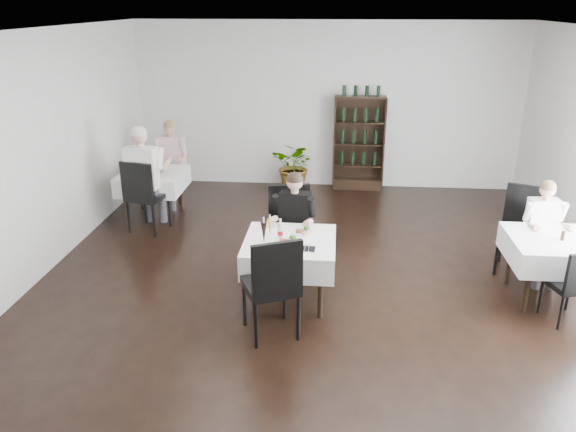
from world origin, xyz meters
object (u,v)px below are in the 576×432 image
object	(u,v)px
main_table	(290,252)
potted_tree	(296,166)
diner_main	(293,218)
wine_shelf	(359,144)

from	to	relation	value
main_table	potted_tree	world-z (taller)	potted_tree
potted_tree	diner_main	size ratio (longest dim) A/B	0.66
wine_shelf	main_table	distance (m)	4.41
wine_shelf	diner_main	distance (m)	3.82
main_table	diner_main	bearing A→B (deg)	90.73
diner_main	potted_tree	bearing A→B (deg)	93.83
wine_shelf	potted_tree	distance (m)	1.22
main_table	potted_tree	bearing A→B (deg)	93.38
main_table	potted_tree	size ratio (longest dim) A/B	1.13
potted_tree	diner_main	distance (m)	3.58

